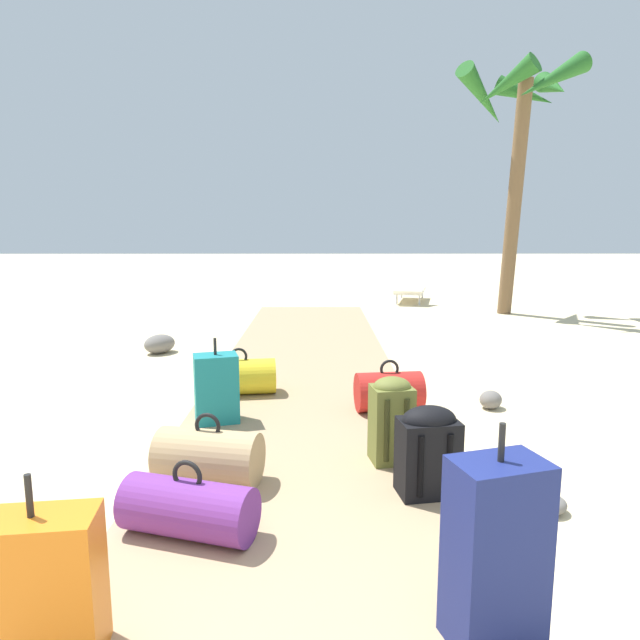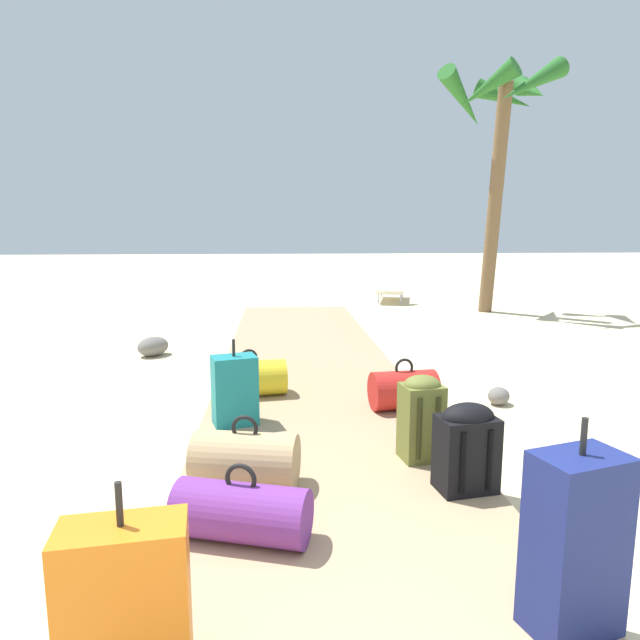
# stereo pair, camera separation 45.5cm
# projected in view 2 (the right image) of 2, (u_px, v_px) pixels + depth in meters

# --- Properties ---
(ground_plane) EXTENTS (60.00, 60.00, 0.00)m
(ground_plane) POSITION_uv_depth(u_px,v_px,m) (316.00, 404.00, 5.18)
(ground_plane) COLOR beige
(boardwalk) EXTENTS (1.93, 9.79, 0.08)m
(boardwalk) POSITION_uv_depth(u_px,v_px,m) (310.00, 373.00, 6.14)
(boardwalk) COLOR tan
(boardwalk) RESTS_ON ground
(backpack_olive) EXTENTS (0.30, 0.27, 0.58)m
(backpack_olive) POSITION_uv_depth(u_px,v_px,m) (421.00, 416.00, 3.72)
(backpack_olive) COLOR olive
(backpack_olive) RESTS_ON boardwalk
(suitcase_navy) EXTENTS (0.39, 0.31, 0.86)m
(suitcase_navy) POSITION_uv_depth(u_px,v_px,m) (575.00, 544.00, 2.11)
(suitcase_navy) COLOR navy
(suitcase_navy) RESTS_ON boardwalk
(suitcase_teal) EXTENTS (0.39, 0.32, 0.69)m
(suitcase_teal) POSITION_uv_depth(u_px,v_px,m) (235.00, 390.00, 4.39)
(suitcase_teal) COLOR #197A7F
(suitcase_teal) RESTS_ON boardwalk
(suitcase_orange) EXTENTS (0.46, 0.28, 0.71)m
(suitcase_orange) POSITION_uv_depth(u_px,v_px,m) (125.00, 600.00, 1.91)
(suitcase_orange) COLOR orange
(suitcase_orange) RESTS_ON boardwalk
(duffel_bag_yellow) EXTENTS (0.71, 0.42, 0.44)m
(duffel_bag_yellow) POSITION_uv_depth(u_px,v_px,m) (249.00, 378.00, 5.15)
(duffel_bag_yellow) COLOR gold
(duffel_bag_yellow) RESTS_ON boardwalk
(duffel_bag_tan) EXTENTS (0.68, 0.45, 0.44)m
(duffel_bag_tan) POSITION_uv_depth(u_px,v_px,m) (245.00, 459.00, 3.35)
(duffel_bag_tan) COLOR tan
(duffel_bag_tan) RESTS_ON boardwalk
(duffel_bag_purple) EXTENTS (0.73, 0.47, 0.40)m
(duffel_bag_purple) POSITION_uv_depth(u_px,v_px,m) (242.00, 512.00, 2.77)
(duffel_bag_purple) COLOR #6B2D84
(duffel_bag_purple) RESTS_ON boardwalk
(backpack_black) EXTENTS (0.37, 0.29, 0.53)m
(backpack_black) POSITION_uv_depth(u_px,v_px,m) (467.00, 445.00, 3.28)
(backpack_black) COLOR black
(backpack_black) RESTS_ON boardwalk
(duffel_bag_red) EXTENTS (0.59, 0.40, 0.45)m
(duffel_bag_red) POSITION_uv_depth(u_px,v_px,m) (404.00, 390.00, 4.78)
(duffel_bag_red) COLOR red
(duffel_bag_red) RESTS_ON boardwalk
(palm_tree_far_right) EXTENTS (2.18, 2.29, 4.55)m
(palm_tree_far_right) POSITION_uv_depth(u_px,v_px,m) (500.00, 120.00, 10.07)
(palm_tree_far_right) COLOR brown
(palm_tree_far_right) RESTS_ON ground
(lounge_chair) EXTENTS (0.95, 1.63, 0.80)m
(lounge_chair) POSITION_uv_depth(u_px,v_px,m) (391.00, 287.00, 12.32)
(lounge_chair) COLOR white
(lounge_chair) RESTS_ON ground
(rock_right_near) EXTENTS (0.25, 0.24, 0.10)m
(rock_right_near) POSITION_uv_depth(u_px,v_px,m) (583.00, 496.00, 3.30)
(rock_right_near) COLOR slate
(rock_right_near) RESTS_ON ground
(rock_right_far) EXTENTS (0.29, 0.29, 0.16)m
(rock_right_far) POSITION_uv_depth(u_px,v_px,m) (499.00, 396.00, 5.16)
(rock_right_far) COLOR slate
(rock_right_far) RESTS_ON ground
(rock_left_far) EXTENTS (0.51, 0.54, 0.25)m
(rock_left_far) POSITION_uv_depth(u_px,v_px,m) (153.00, 346.00, 7.12)
(rock_left_far) COLOR slate
(rock_left_far) RESTS_ON ground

